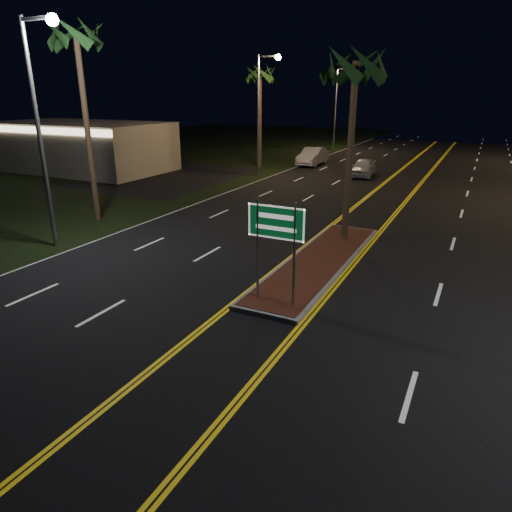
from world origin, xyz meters
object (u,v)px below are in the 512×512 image
Objects in this scene: streetlight_left_far at (339,99)px; palm_left_far at (260,75)px; palm_median at (356,67)px; commercial_building at (81,146)px; car_near at (363,166)px; median_island at (319,261)px; highway_sign at (276,232)px; streetlight_left_near at (42,110)px; car_far at (313,155)px; streetlight_left_mid at (263,102)px; palm_left_near at (76,38)px.

streetlight_left_far is 16.28m from palm_left_far.
palm_median is at bearing -72.42° from streetlight_left_far.
car_near is (22.58, 7.63, -1.20)m from commercial_building.
highway_sign is at bearing -90.00° from median_island.
streetlight_left_near is 24.19m from palm_left_far.
median_island is at bearing 15.78° from streetlight_left_near.
car_near is 0.88× the size of car_far.
streetlight_left_mid is 1.64× the size of car_far.
palm_left_near reaches higher than palm_median.
car_near is at bearing 101.30° from palm_median.
commercial_building is 1.67× the size of streetlight_left_mid.
palm_left_far is (-12.80, 25.20, 5.34)m from highway_sign.
palm_median is 18.62m from car_near.
car_near is at bearing 97.84° from highway_sign.
streetlight_left_far reaches higher than car_near.
palm_left_far is (13.20, 8.01, 5.74)m from commercial_building.
palm_median is 23.87m from car_far.
palm_left_near is at bearing -119.71° from car_near.
palm_left_near is at bearing 175.43° from median_island.
palm_median is 0.94× the size of palm_left_far.
palm_left_near is at bearing 157.40° from highway_sign.
palm_left_far is at bearing 95.21° from streetlight_left_near.
palm_left_near is (-12.50, 5.20, 6.28)m from highway_sign.
palm_left_far is at bearing 172.81° from car_near.
commercial_building is 1.67× the size of streetlight_left_far.
streetlight_left_mid reaches higher than palm_left_far.
streetlight_left_near is 40.00m from streetlight_left_far.
highway_sign is 0.33× the size of palm_left_near.
streetlight_left_mid and streetlight_left_far have the same top height.
median_island is 1.14× the size of streetlight_left_mid.
commercial_building reaches higher than car_near.
streetlight_left_far is at bearing 108.84° from car_near.
streetlight_left_mid is (-10.61, 21.20, 3.25)m from highway_sign.
highway_sign is at bearing -87.03° from car_near.
median_island is at bearing 90.00° from highway_sign.
palm_left_far is at bearing 31.25° from commercial_building.
streetlight_left_far is 1.08× the size of palm_median.
commercial_building is at bearing -166.20° from car_near.
commercial_building is (-26.00, 12.99, 1.92)m from median_island.
commercial_building reaches higher than highway_sign.
car_near is at bearing 26.72° from streetlight_left_mid.
streetlight_left_mid is at bearing 121.98° from median_island.
palm_median is at bearing -51.83° from streetlight_left_mid.
palm_left_far is 1.60× the size of car_far.
streetlight_left_mid is (15.39, 4.01, 3.65)m from commercial_building.
car_near is (-3.42, 20.62, 0.72)m from median_island.
streetlight_left_near reaches higher than highway_sign.
car_far is (3.37, 23.62, -7.77)m from palm_left_near.
car_far is at bearing 79.00° from streetlight_left_mid.
commercial_building is 1.67× the size of streetlight_left_near.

